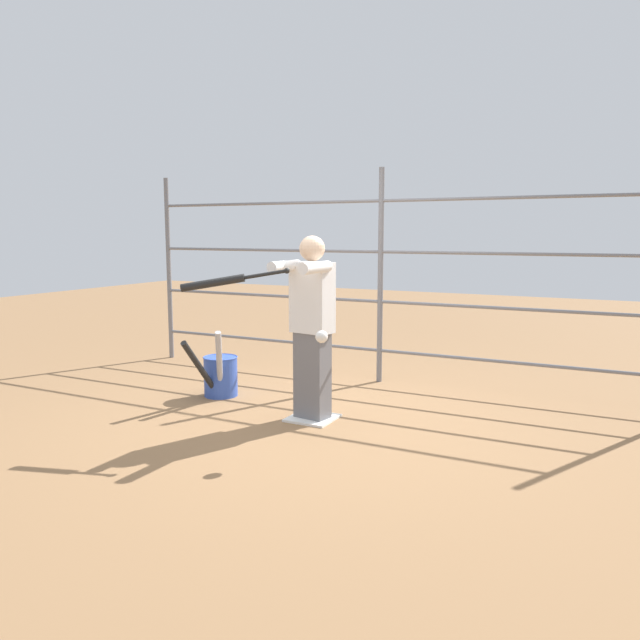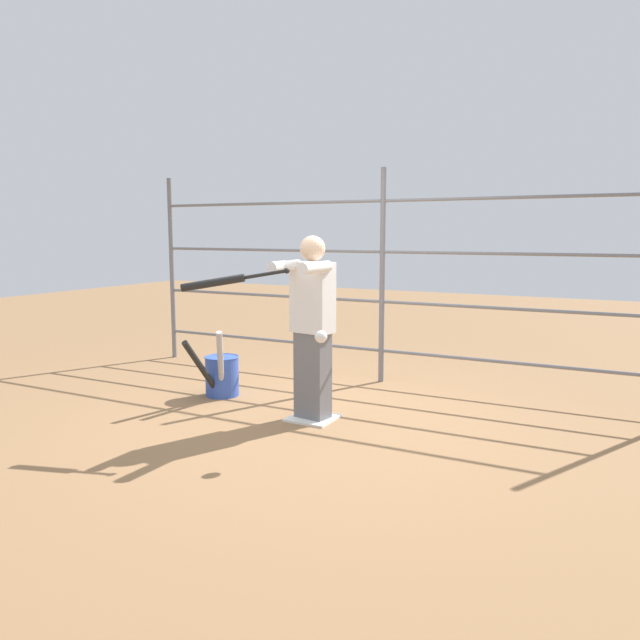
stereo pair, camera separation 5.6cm
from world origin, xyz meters
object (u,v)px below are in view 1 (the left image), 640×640
object	(u,v)px
batter	(311,322)
baseball_bat_swinging	(222,281)
bat_bucket	(220,375)
softball_in_flight	(322,337)

from	to	relation	value
batter	baseball_bat_swinging	bearing A→B (deg)	53.02
batter	bat_bucket	distance (m)	1.40
bat_bucket	batter	bearing A→B (deg)	167.01
batter	bat_bucket	xyz separation A→B (m)	(1.20, -0.28, -0.66)
softball_in_flight	baseball_bat_swinging	bearing A→B (deg)	2.95
batter	bat_bucket	size ratio (longest dim) A/B	2.08
batter	baseball_bat_swinging	xyz separation A→B (m)	(0.48, 0.64, 0.38)
batter	bat_bucket	bearing A→B (deg)	-12.99
softball_in_flight	bat_bucket	xyz separation A→B (m)	(1.60, -0.87, -0.65)
batter	softball_in_flight	bearing A→B (deg)	124.13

